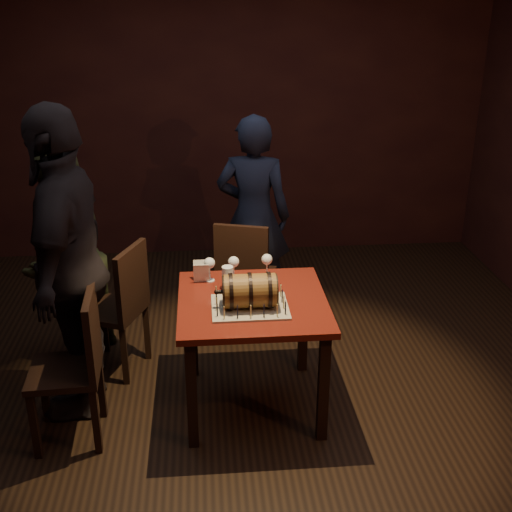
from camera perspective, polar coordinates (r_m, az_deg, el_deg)
The scene contains 16 objects.
room_shell at distance 3.79m, azimuth -1.44°, elevation 5.94°, with size 5.04×5.04×2.80m.
pub_table at distance 3.94m, azimuth -0.30°, elevation -5.34°, with size 0.90×0.90×0.75m.
cake_board at distance 3.79m, azimuth -0.54°, elevation -4.55°, with size 0.45×0.35×0.01m, color gray.
barrel_cake at distance 3.75m, azimuth -0.56°, elevation -3.11°, with size 0.37×0.22×0.22m.
birthday_candles at distance 3.77m, azimuth -0.55°, elevation -3.92°, with size 0.40×0.30×0.09m.
wine_glass_left at distance 4.10m, azimuth -4.16°, elevation -0.73°, with size 0.07×0.07×0.16m.
wine_glass_mid at distance 4.11m, azimuth -2.00°, elevation -0.62°, with size 0.07×0.07×0.16m.
wine_glass_right at distance 4.14m, azimuth 0.98°, elevation -0.40°, with size 0.07×0.07×0.16m.
pint_of_ale at distance 4.00m, azimuth -2.53°, elevation -1.98°, with size 0.07×0.07×0.15m.
menu_card at distance 4.12m, azimuth -4.88°, elevation -1.43°, with size 0.10×0.05×0.13m, color white, non-canonical shape.
chair_back at distance 4.81m, azimuth -1.05°, elevation -1.46°, with size 0.50×0.50×0.93m.
chair_left_rear at distance 4.46m, azimuth -11.93°, elevation -4.05°, with size 0.52×0.52×0.93m.
chair_left_front at distance 3.86m, azimuth -15.58°, elevation -8.91°, with size 0.42×0.42×0.93m.
person_back at distance 5.13m, azimuth -0.23°, elevation 3.58°, with size 0.59×0.39×1.62m, color #191F33.
person_left_rear at distance 4.59m, azimuth -16.75°, elevation -0.42°, with size 0.74×0.58×1.53m, color #383C1E.
person_left_front at distance 3.98m, azimuth -16.25°, elevation -0.80°, with size 1.13×0.47×1.94m, color black.
Camera 1 is at (-0.22, -3.62, 2.50)m, focal length 45.00 mm.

